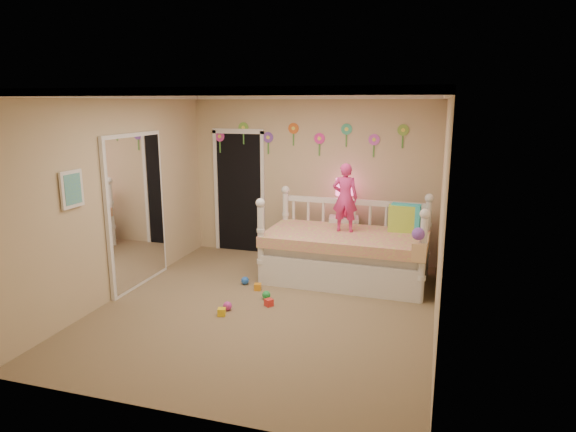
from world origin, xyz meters
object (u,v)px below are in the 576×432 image
(child, at_px, (345,198))
(daybed, at_px, (346,238))
(table_lamp, at_px, (344,192))
(nightstand, at_px, (343,240))

(child, bearing_deg, daybed, 115.32)
(child, distance_m, table_lamp, 0.65)
(child, distance_m, nightstand, 1.04)
(daybed, bearing_deg, table_lamp, 104.51)
(child, height_order, table_lamp, child)
(nightstand, relative_size, table_lamp, 1.25)
(nightstand, bearing_deg, daybed, -86.87)
(nightstand, height_order, table_lamp, table_lamp)
(daybed, height_order, child, child)
(nightstand, bearing_deg, child, -88.87)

